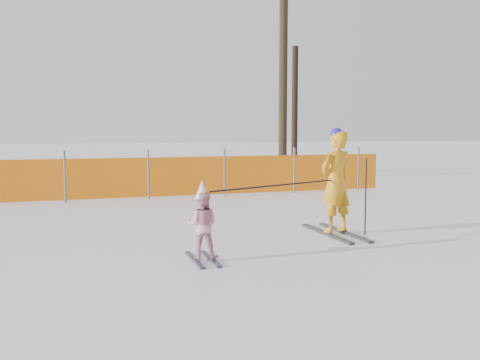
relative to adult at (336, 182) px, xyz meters
name	(u,v)px	position (x,y,z in m)	size (l,w,h in m)	color
ground	(251,253)	(-1.80, -0.85, -0.88)	(120.00, 120.00, 0.00)	white
adult	(336,182)	(0.00, 0.00, 0.00)	(0.72, 1.72, 1.78)	black
child	(202,224)	(-2.56, -1.06, -0.39)	(0.53, 0.93, 1.08)	black
ski_poles	(309,189)	(-0.70, -0.42, -0.06)	(2.91, 0.99, 1.29)	black
safety_fence	(119,178)	(-3.05, 5.53, -0.33)	(14.60, 0.06, 1.25)	#595960
tree_trunks	(191,92)	(-0.08, 10.43, 2.16)	(11.03, 2.06, 6.52)	black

